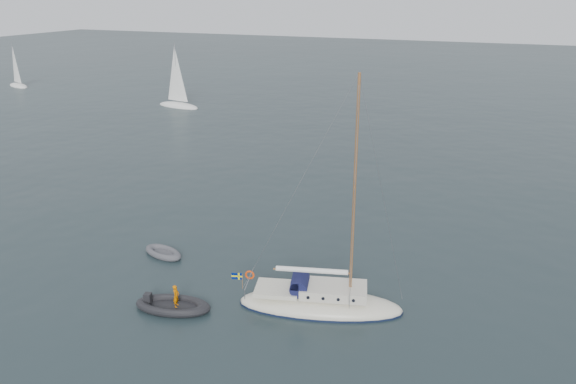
% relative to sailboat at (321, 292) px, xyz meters
% --- Properties ---
extents(ground, '(300.00, 300.00, 0.00)m').
position_rel_sailboat_xyz_m(ground, '(-0.02, 2.70, -0.91)').
color(ground, black).
rests_on(ground, ground).
extents(sailboat, '(8.46, 2.54, 12.04)m').
position_rel_sailboat_xyz_m(sailboat, '(0.00, 0.00, 0.00)').
color(sailboat, silver).
rests_on(sailboat, ground).
extents(dinghy, '(2.76, 1.25, 0.40)m').
position_rel_sailboat_xyz_m(dinghy, '(-10.49, 1.97, -0.74)').
color(dinghy, '#4F4F55').
rests_on(dinghy, ground).
extents(rib, '(3.80, 1.73, 1.35)m').
position_rel_sailboat_xyz_m(rib, '(-6.67, -2.84, -0.69)').
color(rib, black).
rests_on(rib, ground).
extents(distant_yacht_a, '(5.54, 2.96, 7.34)m').
position_rel_sailboat_xyz_m(distant_yacht_a, '(-66.54, 44.13, 2.23)').
color(distant_yacht_a, white).
rests_on(distant_yacht_a, ground).
extents(distant_yacht_c, '(6.56, 3.50, 8.69)m').
position_rel_sailboat_xyz_m(distant_yacht_c, '(-33.90, 39.94, 2.80)').
color(distant_yacht_c, white).
rests_on(distant_yacht_c, ground).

